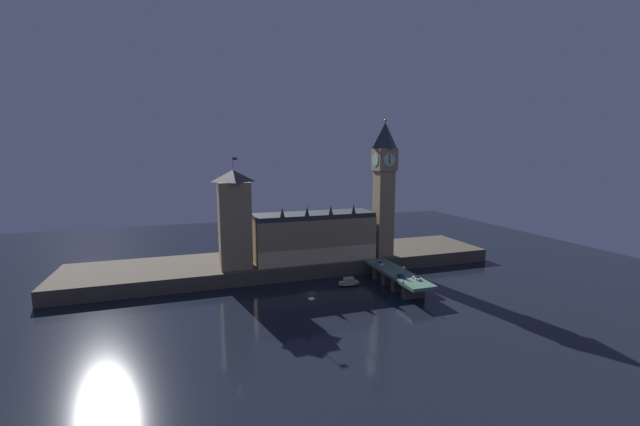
% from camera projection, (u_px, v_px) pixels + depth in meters
% --- Properties ---
extents(ground_plane, '(400.00, 400.00, 0.00)m').
position_uv_depth(ground_plane, '(311.00, 293.00, 172.73)').
color(ground_plane, black).
extents(embankment, '(220.00, 42.00, 6.83)m').
position_uv_depth(embankment, '(290.00, 263.00, 208.79)').
color(embankment, '#4C4438').
rests_on(embankment, ground_plane).
extents(parliament_hall, '(61.37, 19.49, 28.93)m').
position_uv_depth(parliament_hall, '(314.00, 236.00, 201.53)').
color(parliament_hall, '#9E845B').
rests_on(parliament_hall, embankment).
extents(clock_tower, '(10.82, 10.93, 71.55)m').
position_uv_depth(clock_tower, '(384.00, 185.00, 205.40)').
color(clock_tower, '#9E845B').
rests_on(clock_tower, embankment).
extents(victoria_tower, '(14.85, 14.85, 52.63)m').
position_uv_depth(victoria_tower, '(234.00, 219.00, 186.03)').
color(victoria_tower, '#9E845B').
rests_on(victoria_tower, embankment).
extents(bridge, '(11.49, 46.00, 7.36)m').
position_uv_depth(bridge, '(397.00, 277.00, 179.79)').
color(bridge, '#4C7560').
rests_on(bridge, ground_plane).
extents(car_northbound_lead, '(1.91, 4.65, 1.49)m').
position_uv_depth(car_northbound_lead, '(380.00, 264.00, 190.29)').
color(car_northbound_lead, white).
rests_on(car_northbound_lead, bridge).
extents(car_northbound_trail, '(2.04, 4.35, 1.47)m').
position_uv_depth(car_northbound_trail, '(401.00, 276.00, 171.38)').
color(car_northbound_trail, navy).
rests_on(car_northbound_trail, bridge).
extents(car_southbound_lead, '(2.00, 4.62, 1.36)m').
position_uv_depth(car_southbound_lead, '(417.00, 278.00, 168.43)').
color(car_southbound_lead, silver).
rests_on(car_southbound_lead, bridge).
extents(pedestrian_near_rail, '(0.38, 0.38, 1.77)m').
position_uv_depth(pedestrian_near_rail, '(397.00, 276.00, 169.54)').
color(pedestrian_near_rail, black).
rests_on(pedestrian_near_rail, bridge).
extents(pedestrian_far_rail, '(0.38, 0.38, 1.77)m').
position_uv_depth(pedestrian_far_rail, '(375.00, 264.00, 189.30)').
color(pedestrian_far_rail, black).
rests_on(pedestrian_far_rail, bridge).
extents(street_lamp_near, '(1.34, 0.60, 7.15)m').
position_uv_depth(street_lamp_near, '(404.00, 273.00, 163.23)').
color(street_lamp_near, '#2D3333').
rests_on(street_lamp_near, bridge).
extents(street_lamp_mid, '(1.34, 0.60, 7.16)m').
position_uv_depth(street_lamp_mid, '(408.00, 261.00, 180.45)').
color(street_lamp_mid, '#2D3333').
rests_on(street_lamp_mid, bridge).
extents(boat_upstream, '(10.44, 4.93, 3.82)m').
position_uv_depth(boat_upstream, '(349.00, 283.00, 182.49)').
color(boat_upstream, '#B2A893').
rests_on(boat_upstream, ground_plane).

